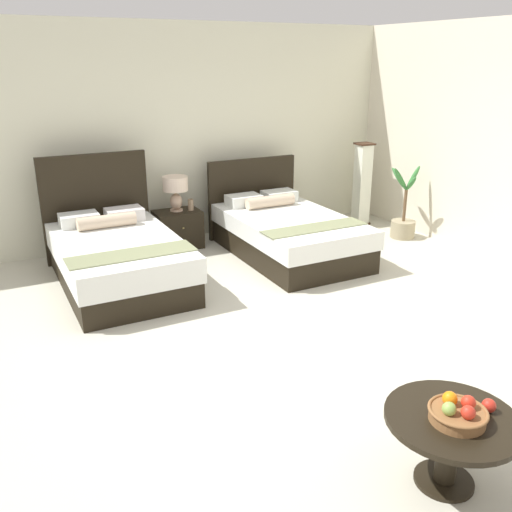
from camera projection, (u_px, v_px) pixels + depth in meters
ground_plane at (285, 333)px, 5.11m from camera, size 10.19×10.02×0.02m
wall_back at (167, 135)px, 7.32m from camera, size 10.19×0.12×2.83m
bed_near_window at (117, 256)px, 6.11m from camera, size 1.29×2.04×1.31m
bed_near_corner at (286, 232)px, 7.02m from camera, size 1.32×2.13×1.08m
nightstand at (178, 229)px, 7.30m from camera, size 0.59×0.44×0.50m
table_lamp at (175, 188)px, 7.13m from camera, size 0.33×0.33×0.45m
vase at (191, 205)px, 7.23m from camera, size 0.07×0.07×0.15m
coffee_table at (450, 433)px, 3.18m from camera, size 0.77×0.77×0.46m
fruit_bowl at (458, 413)px, 3.09m from camera, size 0.33×0.33×0.15m
loose_apple at (489, 406)px, 3.18m from camera, size 0.08×0.08×0.08m
floor_lamp_corner at (362, 184)px, 8.21m from camera, size 0.24×0.24×1.22m
potted_palm at (403, 221)px, 7.71m from camera, size 0.49×0.53×1.01m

